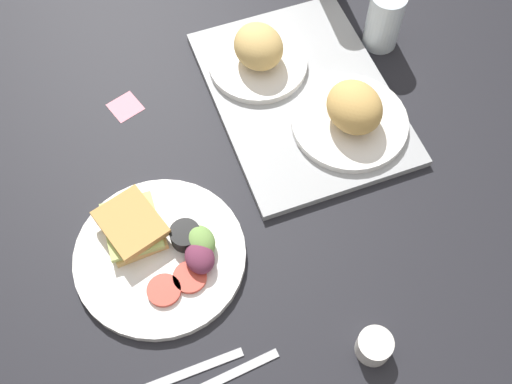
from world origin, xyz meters
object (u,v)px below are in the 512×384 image
object	(u,v)px
serving_tray	(302,97)
plate_with_salad	(160,250)
bread_plate_near	(258,54)
bread_plate_far	(352,114)
drinking_glass	(384,20)
knife	(222,379)
sticky_note	(125,107)
fork	(191,371)
espresso_cup	(374,346)

from	to	relation	value
serving_tray	plate_with_salad	world-z (taller)	plate_with_salad
plate_with_salad	bread_plate_near	bearing A→B (deg)	134.09
bread_plate_far	drinking_glass	xyz separation A→B (cm)	(-17.04, 15.98, 1.36)
drinking_glass	knife	distance (cm)	75.67
bread_plate_far	sticky_note	distance (cm)	43.79
knife	fork	bearing A→B (deg)	141.37
sticky_note	bread_plate_near	bearing A→B (deg)	86.13
fork	bread_plate_near	bearing A→B (deg)	58.98
bread_plate_near	sticky_note	xyz separation A→B (cm)	(-1.86, -27.47, -4.79)
serving_tray	bread_plate_near	distance (cm)	11.98
bread_plate_near	fork	distance (cm)	61.34
knife	sticky_note	bearing A→B (deg)	85.91
bread_plate_near	knife	bearing A→B (deg)	-28.84
fork	sticky_note	distance (cm)	53.24
sticky_note	knife	bearing A→B (deg)	-2.33
drinking_glass	fork	world-z (taller)	drinking_glass
drinking_glass	sticky_note	bearing A→B (deg)	-95.41
fork	espresso_cup	bearing A→B (deg)	-14.28
serving_tray	fork	bearing A→B (deg)	-43.39
drinking_glass	espresso_cup	distance (cm)	64.85
espresso_cup	fork	world-z (taller)	espresso_cup
bread_plate_near	drinking_glass	distance (cm)	26.24
bread_plate_far	sticky_note	size ratio (longest dim) A/B	3.92
bread_plate_near	bread_plate_far	xyz separation A→B (cm)	(20.24, 10.03, 0.04)
espresso_cup	fork	distance (cm)	28.68
drinking_glass	espresso_cup	bearing A→B (deg)	-29.98
serving_tray	sticky_note	world-z (taller)	serving_tray
plate_with_salad	fork	distance (cm)	20.85
bread_plate_near	espresso_cup	size ratio (longest dim) A/B	3.51
bread_plate_far	sticky_note	world-z (taller)	bread_plate_far
espresso_cup	bread_plate_far	bearing A→B (deg)	157.25
serving_tray	plate_with_salad	size ratio (longest dim) A/B	1.55
serving_tray	fork	world-z (taller)	serving_tray
bread_plate_near	espresso_cup	world-z (taller)	bread_plate_near
espresso_cup	fork	bearing A→B (deg)	-106.75
plate_with_salad	knife	world-z (taller)	plate_with_salad
bread_plate_far	espresso_cup	bearing A→B (deg)	-22.75
plate_with_salad	knife	distance (cm)	23.75
fork	knife	bearing A→B (deg)	-34.40
serving_tray	drinking_glass	bearing A→B (deg)	108.25
bread_plate_far	plate_with_salad	xyz separation A→B (cm)	(10.12, -41.36, -3.21)
espresso_cup	fork	size ratio (longest dim) A/B	0.33
knife	bread_plate_far	bearing A→B (deg)	38.58
knife	serving_tray	bearing A→B (deg)	49.96
drinking_glass	knife	bearing A→B (deg)	-47.66
espresso_cup	knife	world-z (taller)	espresso_cup
bread_plate_near	fork	xyz separation A→B (cm)	(51.01, -33.74, -4.60)
serving_tray	bread_plate_near	world-z (taller)	bread_plate_near
plate_with_salad	fork	size ratio (longest dim) A/B	1.71
drinking_glass	espresso_cup	xyz separation A→B (cm)	(56.05, -32.34, -4.25)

